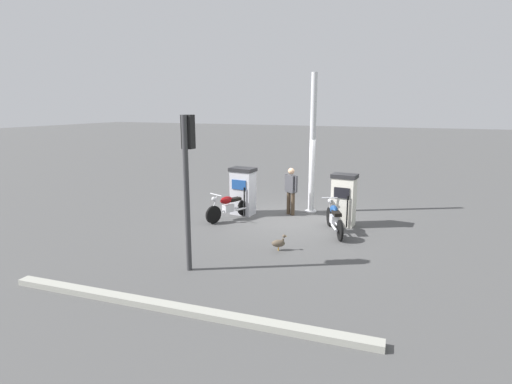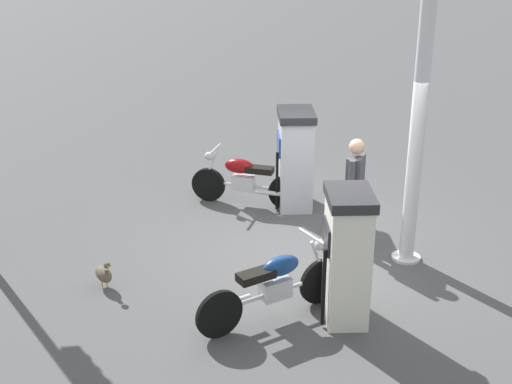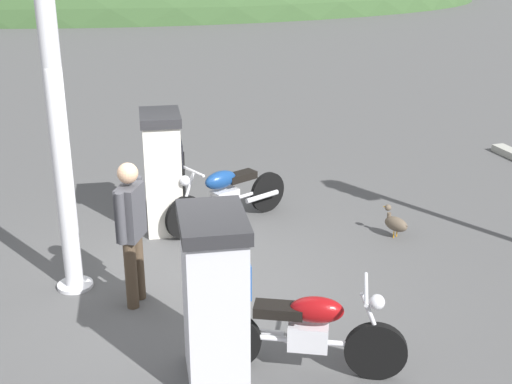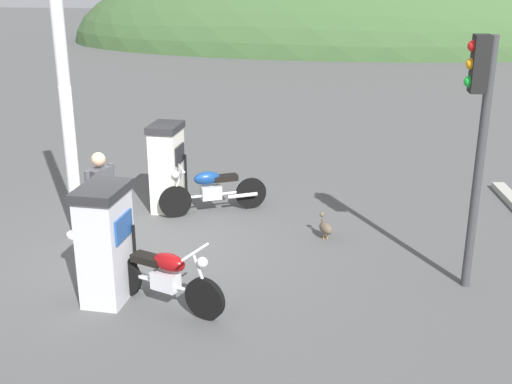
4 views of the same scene
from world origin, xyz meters
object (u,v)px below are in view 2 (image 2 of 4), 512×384
object	(u,v)px
fuel_pump_far	(347,256)
attendant_person	(355,186)
fuel_pump_near	(295,159)
canopy_support_pole	(420,99)
motorcycle_far_pump	(274,284)
wandering_duck	(104,274)
motorcycle_near_pump	(245,180)

from	to	relation	value
fuel_pump_far	attendant_person	distance (m)	1.96
fuel_pump_near	canopy_support_pole	xyz separation A→B (m)	(-1.21, 2.04, 1.46)
attendant_person	canopy_support_pole	size ratio (longest dim) A/B	0.34
fuel_pump_far	canopy_support_pole	world-z (taller)	canopy_support_pole
attendant_person	fuel_pump_near	bearing A→B (deg)	-69.25
fuel_pump_near	canopy_support_pole	distance (m)	2.78
fuel_pump_far	fuel_pump_near	bearing A→B (deg)	-90.00
motorcycle_far_pump	attendant_person	xyz separation A→B (m)	(-1.39, -1.78, 0.45)
wandering_duck	canopy_support_pole	world-z (taller)	canopy_support_pole
motorcycle_near_pump	motorcycle_far_pump	distance (m)	3.43
fuel_pump_near	wandering_duck	xyz separation A→B (m)	(2.87, 2.33, -0.61)
fuel_pump_far	motorcycle_far_pump	world-z (taller)	fuel_pump_far
wandering_duck	attendant_person	bearing A→B (deg)	-166.65
wandering_duck	motorcycle_far_pump	bearing A→B (deg)	154.79
fuel_pump_far	motorcycle_far_pump	size ratio (longest dim) A/B	0.88
motorcycle_far_pump	wandering_duck	distance (m)	2.28
motorcycle_near_pump	canopy_support_pole	bearing A→B (deg)	132.79
wandering_duck	fuel_pump_far	bearing A→B (deg)	159.75
fuel_pump_far	wandering_duck	world-z (taller)	fuel_pump_far
fuel_pump_near	wandering_duck	distance (m)	3.75
fuel_pump_far	motorcycle_near_pump	bearing A→B (deg)	-77.23
fuel_pump_far	motorcycle_far_pump	bearing A→B (deg)	-6.54
motorcycle_near_pump	motorcycle_far_pump	world-z (taller)	motorcycle_far_pump
attendant_person	wandering_duck	bearing A→B (deg)	13.35
fuel_pump_near	motorcycle_near_pump	bearing A→B (deg)	-9.72
attendant_person	canopy_support_pole	distance (m)	1.59
motorcycle_far_pump	attendant_person	size ratio (longest dim) A/B	1.15
attendant_person	wandering_duck	world-z (taller)	attendant_person
fuel_pump_far	motorcycle_near_pump	distance (m)	3.64
motorcycle_near_pump	attendant_person	world-z (taller)	attendant_person
motorcycle_near_pump	canopy_support_pole	world-z (taller)	canopy_support_pole
motorcycle_far_pump	wandering_duck	size ratio (longest dim) A/B	4.35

